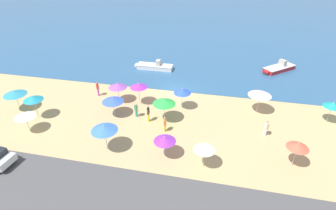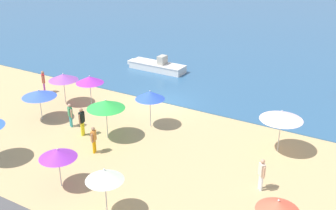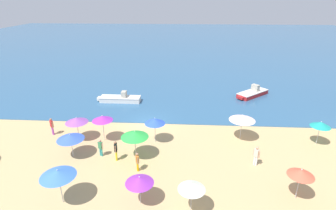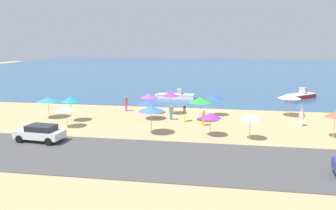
% 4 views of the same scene
% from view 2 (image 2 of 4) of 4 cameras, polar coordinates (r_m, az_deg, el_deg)
% --- Properties ---
extents(ground_plane, '(160.00, 160.00, 0.00)m').
position_cam_2_polar(ground_plane, '(31.05, -0.67, 0.30)').
color(ground_plane, tan).
extents(beach_umbrella_0, '(1.74, 1.74, 2.39)m').
position_cam_2_polar(beach_umbrella_0, '(17.27, 14.68, -13.07)').
color(beach_umbrella_0, '#B2B2B7').
rests_on(beach_umbrella_0, ground_plane).
extents(beach_umbrella_1, '(1.93, 1.93, 2.65)m').
position_cam_2_polar(beach_umbrella_1, '(29.33, -10.57, 3.40)').
color(beach_umbrella_1, '#B2B2B7').
rests_on(beach_umbrella_1, ground_plane).
extents(beach_umbrella_4, '(1.90, 1.90, 2.52)m').
position_cam_2_polar(beach_umbrella_4, '(26.61, -2.45, 1.34)').
color(beach_umbrella_4, '#B2B2B7').
rests_on(beach_umbrella_4, ground_plane).
extents(beach_umbrella_5, '(2.32, 2.32, 2.57)m').
position_cam_2_polar(beach_umbrella_5, '(25.35, -8.43, 0.09)').
color(beach_umbrella_5, '#B2B2B7').
rests_on(beach_umbrella_5, ground_plane).
extents(beach_umbrella_6, '(2.44, 2.44, 2.61)m').
position_cam_2_polar(beach_umbrella_6, '(24.35, 15.13, -1.38)').
color(beach_umbrella_6, '#B2B2B7').
rests_on(beach_umbrella_6, ground_plane).
extents(beach_umbrella_7, '(1.73, 1.73, 2.38)m').
position_cam_2_polar(beach_umbrella_7, '(18.81, -8.59, -9.36)').
color(beach_umbrella_7, '#B2B2B7').
rests_on(beach_umbrella_7, ground_plane).
extents(beach_umbrella_9, '(1.88, 1.88, 2.16)m').
position_cam_2_polar(beach_umbrella_9, '(21.25, -14.70, -6.39)').
color(beach_umbrella_9, '#B2B2B7').
rests_on(beach_umbrella_9, ground_plane).
extents(beach_umbrella_10, '(2.12, 2.12, 2.37)m').
position_cam_2_polar(beach_umbrella_10, '(31.06, -14.01, 3.68)').
color(beach_umbrella_10, '#B2B2B7').
rests_on(beach_umbrella_10, ground_plane).
extents(beach_umbrella_12, '(2.27, 2.27, 2.18)m').
position_cam_2_polar(beach_umbrella_12, '(28.91, -17.06, 1.49)').
color(beach_umbrella_12, '#B2B2B7').
rests_on(beach_umbrella_12, ground_plane).
extents(bather_0, '(0.51, 0.37, 1.61)m').
position_cam_2_polar(bather_0, '(27.79, -13.10, -1.19)').
color(bather_0, teal).
rests_on(bather_0, ground_plane).
extents(bather_1, '(0.28, 0.56, 1.82)m').
position_cam_2_polar(bather_1, '(26.44, -11.59, -2.03)').
color(bather_1, yellow).
rests_on(bather_1, ground_plane).
extents(bather_2, '(0.44, 0.42, 1.79)m').
position_cam_2_polar(bather_2, '(33.96, -16.52, 3.18)').
color(bather_2, purple).
rests_on(bather_2, ground_plane).
extents(bather_3, '(0.42, 0.44, 1.72)m').
position_cam_2_polar(bather_3, '(21.27, 12.56, -8.96)').
color(bather_3, white).
rests_on(bather_3, ground_plane).
extents(bather_4, '(0.33, 0.54, 1.62)m').
position_cam_2_polar(bather_4, '(24.39, -10.03, -4.47)').
color(bather_4, '#E79F0B').
rests_on(bather_4, ground_plane).
extents(skiff_offshore, '(5.62, 1.62, 1.42)m').
position_cam_2_polar(skiff_offshore, '(37.86, -1.48, 5.29)').
color(skiff_offshore, silver).
rests_on(skiff_offshore, sea).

